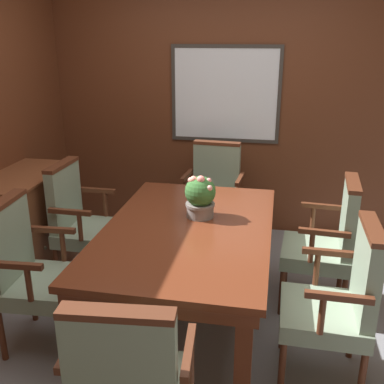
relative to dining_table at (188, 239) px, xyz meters
name	(u,v)px	position (x,y,z in m)	size (l,w,h in m)	color
ground_plane	(185,325)	(-0.01, -0.08, -0.64)	(14.00, 14.00, 0.00)	gray
wall_back	(222,112)	(-0.01, 1.76, 0.58)	(7.20, 0.08, 2.45)	#5B2D19
dining_table	(188,239)	(0.00, 0.00, 0.00)	(1.13, 1.77, 0.73)	maroon
chair_right_far	(328,240)	(0.97, 0.38, -0.10)	(0.53, 0.56, 1.01)	#562B19
chair_head_far	(214,192)	(-0.01, 1.26, -0.10)	(0.56, 0.52, 1.01)	#562B19
chair_right_near	(339,299)	(0.97, -0.41, -0.10)	(0.50, 0.54, 1.01)	#562B19
chair_left_far	(81,219)	(-0.98, 0.41, -0.10)	(0.50, 0.54, 1.01)	#562B19
chair_left_near	(31,269)	(-0.95, -0.43, -0.10)	(0.52, 0.56, 1.01)	#562B19
potted_plant	(200,196)	(0.05, 0.20, 0.25)	(0.23, 0.22, 0.32)	gray
sideboard_cabinet	(29,224)	(-1.48, 0.44, -0.20)	(0.52, 0.95, 0.89)	brown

